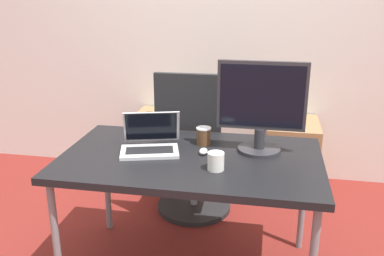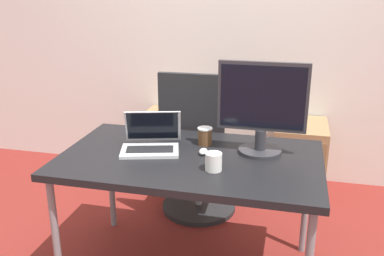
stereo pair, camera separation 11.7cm
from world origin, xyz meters
name	(u,v)px [view 1 (the left image)]	position (x,y,z in m)	size (l,w,h in m)	color
wall_back	(224,27)	(0.00, 1.51, 1.30)	(10.00, 0.05, 2.60)	silver
desk	(191,165)	(0.00, 0.00, 0.69)	(1.43, 0.85, 0.75)	black
office_chair	(193,161)	(-0.11, 0.67, 0.43)	(0.56, 0.56, 1.11)	#232326
cabinet_left	(159,147)	(-0.51, 1.21, 0.30)	(0.41, 0.51, 0.59)	#99754C
cabinet_right	(291,156)	(0.61, 1.21, 0.30)	(0.41, 0.51, 0.59)	#99754C
water_bottle	(158,101)	(-0.51, 1.22, 0.72)	(0.06, 0.06, 0.26)	silver
laptop_center	(150,143)	(-0.24, 0.04, 0.79)	(0.37, 0.34, 0.21)	silver
monitor	(261,107)	(0.37, 0.14, 1.01)	(0.49, 0.24, 0.51)	#2D2D33
mouse	(203,151)	(0.06, 0.04, 0.76)	(0.05, 0.07, 0.03)	silver
coffee_cup_white	(216,161)	(0.16, -0.15, 0.79)	(0.09, 0.09, 0.09)	white
coffee_cup_brown	(204,136)	(0.04, 0.20, 0.80)	(0.09, 0.09, 0.10)	brown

